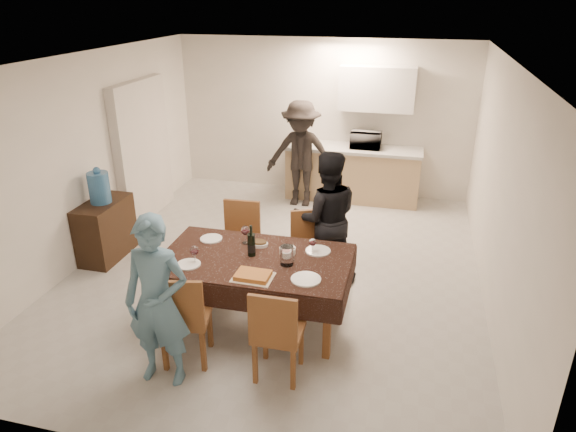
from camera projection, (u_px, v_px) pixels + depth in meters
name	position (u px, v px, depth m)	size (l,w,h in m)	color
floor	(277.00, 269.00, 6.59)	(5.00, 6.00, 0.02)	#B1B1AC
ceiling	(275.00, 59.00, 5.54)	(5.00, 6.00, 0.02)	white
wall_back	(322.00, 118.00, 8.73)	(5.00, 0.02, 2.60)	silver
wall_front	(156.00, 315.00, 3.40)	(5.00, 0.02, 2.60)	silver
wall_left	(89.00, 158.00, 6.62)	(0.02, 6.00, 2.60)	silver
wall_right	(500.00, 191.00, 5.51)	(0.02, 6.00, 2.60)	silver
stub_partition	(143.00, 151.00, 7.77)	(0.15, 1.40, 2.10)	beige
kitchen_base_cabinet	(353.00, 175.00, 8.66)	(2.20, 0.60, 0.86)	#A08760
kitchen_worktop	(354.00, 149.00, 8.48)	(2.24, 0.64, 0.05)	#B0B1AC
upper_cabinet	(377.00, 89.00, 8.15)	(1.20, 0.34, 0.70)	silver
dining_table	(255.00, 261.00, 5.27)	(1.96, 1.16, 0.76)	black
chair_near_left	(181.00, 311.00, 4.67)	(0.53, 0.53, 0.53)	brown
chair_near_right	(276.00, 327.00, 4.48)	(0.44, 0.44, 0.51)	brown
chair_far_left	(236.00, 240.00, 6.01)	(0.47, 0.47, 0.53)	brown
chair_far_right	(311.00, 250.00, 5.81)	(0.57, 0.59, 0.52)	brown
console	(106.00, 230.00, 6.76)	(0.42, 0.84, 0.78)	black
water_jug	(99.00, 188.00, 6.52)	(0.27, 0.27, 0.40)	teal
wine_bottle	(251.00, 241.00, 5.24)	(0.08, 0.08, 0.34)	black
water_pitcher	(287.00, 255.00, 5.09)	(0.13, 0.13, 0.20)	white
savoury_tart	(253.00, 275.00, 4.89)	(0.38, 0.29, 0.05)	#C27638
salad_bowl	(288.00, 251.00, 5.34)	(0.17, 0.17, 0.07)	white
mushroom_dish	(258.00, 244.00, 5.51)	(0.19, 0.19, 0.03)	white
wine_glass_a	(195.00, 255.00, 5.12)	(0.09, 0.09, 0.19)	white
wine_glass_b	(313.00, 246.00, 5.32)	(0.08, 0.08, 0.17)	white
wine_glass_c	(245.00, 235.00, 5.53)	(0.09, 0.09, 0.21)	white
plate_near_left	(189.00, 264.00, 5.12)	(0.24, 0.24, 0.01)	white
plate_near_right	(306.00, 279.00, 4.85)	(0.29, 0.29, 0.02)	white
plate_far_left	(211.00, 239.00, 5.65)	(0.24, 0.24, 0.01)	white
plate_far_right	(318.00, 251.00, 5.39)	(0.27, 0.27, 0.02)	white
microwave	(366.00, 140.00, 8.37)	(0.49, 0.33, 0.27)	silver
person_near	(158.00, 302.00, 4.43)	(0.59, 0.39, 1.61)	slate
person_far	(326.00, 218.00, 6.04)	(0.80, 0.62, 1.64)	black
person_kitchen	(301.00, 154.00, 8.27)	(1.11, 0.64, 1.73)	black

